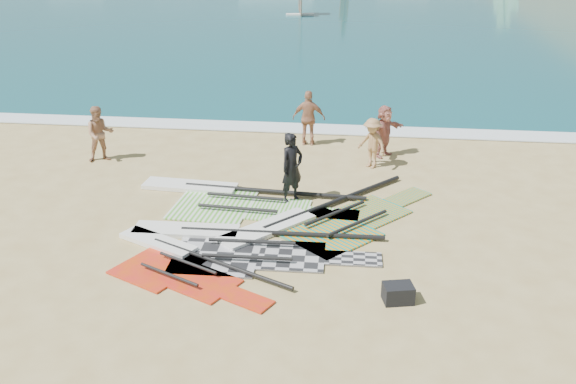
# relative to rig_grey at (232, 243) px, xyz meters

# --- Properties ---
(ground) EXTENTS (300.00, 300.00, 0.00)m
(ground) POSITION_rel_rig_grey_xyz_m (1.58, -2.94, -0.05)
(ground) COLOR tan
(ground) RESTS_ON ground
(surf_line) EXTENTS (300.00, 1.20, 0.04)m
(surf_line) POSITION_rel_rig_grey_xyz_m (1.58, 9.36, -0.05)
(surf_line) COLOR white
(surf_line) RESTS_ON ground
(rig_grey) EXTENTS (6.28, 2.48, 0.20)m
(rig_grey) POSITION_rel_rig_grey_xyz_m (0.00, 0.00, 0.00)
(rig_grey) COLOR #232325
(rig_grey) RESTS_ON ground
(rig_green) EXTENTS (6.54, 2.80, 0.21)m
(rig_green) POSITION_rel_rig_grey_xyz_m (-0.64, 2.69, 0.00)
(rig_green) COLOR #4EB723
(rig_green) RESTS_ON ground
(rig_orange) EXTENTS (5.53, 5.27, 0.21)m
(rig_orange) POSITION_rel_rig_grey_xyz_m (2.00, 1.45, 0.00)
(rig_orange) COLOR orange
(rig_orange) RESTS_ON ground
(rig_red) EXTENTS (4.56, 3.39, 0.19)m
(rig_red) POSITION_rel_rig_grey_xyz_m (-1.11, -1.02, -0.00)
(rig_red) COLOR red
(rig_red) RESTS_ON ground
(gear_bag_near) EXTENTS (0.69, 0.56, 0.39)m
(gear_bag_near) POSITION_rel_rig_grey_xyz_m (3.88, -2.05, 0.14)
(gear_bag_near) COLOR black
(gear_bag_near) RESTS_ON ground
(person_wetsuit) EXTENTS (0.84, 0.85, 1.98)m
(person_wetsuit) POSITION_rel_rig_grey_xyz_m (1.14, 2.76, 0.94)
(person_wetsuit) COLOR black
(person_wetsuit) RESTS_ON ground
(beachgoer_left) EXTENTS (1.10, 1.01, 1.82)m
(beachgoer_left) POSITION_rel_rig_grey_xyz_m (-5.34, 5.28, 0.86)
(beachgoer_left) COLOR #AA795A
(beachgoer_left) RESTS_ON ground
(beachgoer_mid) EXTENTS (1.17, 1.12, 1.60)m
(beachgoer_mid) POSITION_rel_rig_grey_xyz_m (3.34, 5.69, 0.75)
(beachgoer_mid) COLOR #A67A4E
(beachgoer_mid) RESTS_ON ground
(beachgoer_back) EXTENTS (1.13, 0.48, 1.91)m
(beachgoer_back) POSITION_rel_rig_grey_xyz_m (1.18, 7.65, 0.90)
(beachgoer_back) COLOR #B17757
(beachgoer_back) RESTS_ON ground
(beachgoer_right) EXTENTS (1.37, 1.58, 1.72)m
(beachgoer_right) POSITION_rel_rig_grey_xyz_m (3.74, 6.79, 0.81)
(beachgoer_right) COLOR #B46A5E
(beachgoer_right) RESTS_ON ground
(windsurfer_left) EXTENTS (2.33, 2.72, 4.10)m
(windsurfer_left) POSITION_rel_rig_grey_xyz_m (-2.27, 39.43, 1.17)
(windsurfer_left) COLOR white
(windsurfer_left) RESTS_ON ground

